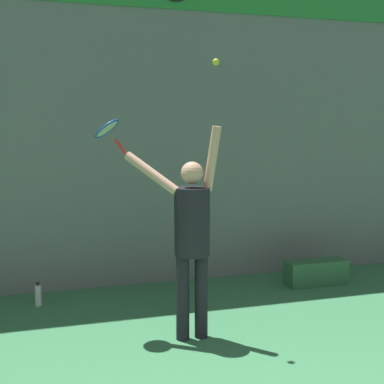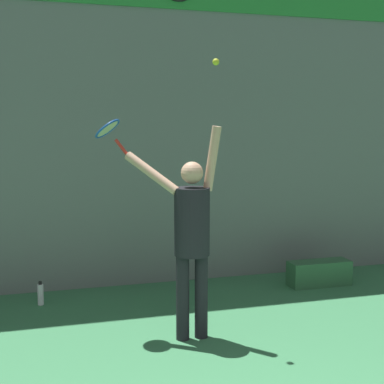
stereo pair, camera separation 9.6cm
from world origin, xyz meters
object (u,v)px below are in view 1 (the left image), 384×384
(tennis_racket, at_px, (108,130))
(water_bottle, at_px, (38,295))
(tennis_player, at_px, (191,231))
(tennis_ball, at_px, (216,62))
(equipment_bag, at_px, (316,272))

(tennis_racket, distance_m, water_bottle, 2.29)
(tennis_player, height_order, water_bottle, tennis_player)
(tennis_ball, relative_size, equipment_bag, 0.08)
(tennis_racket, xyz_separation_m, water_bottle, (-0.71, 1.02, -1.92))
(tennis_racket, bearing_deg, tennis_player, -30.22)
(tennis_racket, bearing_deg, water_bottle, 124.65)
(tennis_ball, height_order, equipment_bag, tennis_ball)
(tennis_ball, xyz_separation_m, equipment_bag, (1.91, 1.36, -2.52))
(tennis_player, relative_size, tennis_ball, 32.67)
(tennis_player, bearing_deg, tennis_ball, -27.53)
(tennis_ball, xyz_separation_m, water_bottle, (-1.64, 1.56, -2.55))
(tennis_racket, height_order, equipment_bag, tennis_racket)
(tennis_player, relative_size, equipment_bag, 2.53)
(water_bottle, xyz_separation_m, equipment_bag, (3.55, -0.20, 0.03))
(tennis_racket, relative_size, water_bottle, 1.34)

